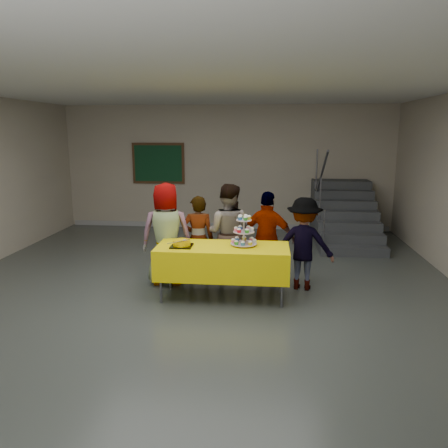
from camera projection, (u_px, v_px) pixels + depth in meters
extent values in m
plane|color=#4C514C|center=(193.00, 304.00, 6.10)|extent=(10.00, 10.00, 0.00)
cube|color=#B1A58E|center=(227.00, 168.00, 10.65)|extent=(8.00, 0.04, 3.00)
cube|color=silver|center=(190.00, 80.00, 5.48)|extent=(8.00, 10.00, 0.04)
cube|color=#999999|center=(227.00, 226.00, 10.93)|extent=(7.90, 0.03, 0.12)
cylinder|color=#595960|center=(161.00, 278.00, 6.08)|extent=(0.04, 0.04, 0.73)
cylinder|color=#595960|center=(282.00, 282.00, 5.92)|extent=(0.04, 0.04, 0.73)
cylinder|color=#595960|center=(170.00, 266.00, 6.65)|extent=(0.04, 0.04, 0.73)
cylinder|color=#595960|center=(281.00, 269.00, 6.48)|extent=(0.04, 0.04, 0.73)
cube|color=#595960|center=(223.00, 248.00, 6.20)|extent=(1.80, 0.70, 0.02)
cube|color=#FFE305|center=(223.00, 261.00, 6.24)|extent=(1.88, 0.78, 0.44)
cylinder|color=silver|center=(244.00, 245.00, 6.24)|extent=(0.18, 0.18, 0.01)
cylinder|color=silver|center=(244.00, 231.00, 6.19)|extent=(0.02, 0.02, 0.42)
cylinder|color=silver|center=(244.00, 243.00, 6.23)|extent=(0.38, 0.38, 0.01)
cylinder|color=silver|center=(244.00, 232.00, 6.20)|extent=(0.30, 0.30, 0.01)
cylinder|color=silver|center=(244.00, 220.00, 6.16)|extent=(0.22, 0.22, 0.01)
cube|color=black|center=(182.00, 246.00, 6.17)|extent=(0.30, 0.30, 0.02)
cylinder|color=#FFC800|center=(182.00, 243.00, 6.16)|extent=(0.25, 0.25, 0.07)
ellipsoid|color=#FFC800|center=(182.00, 241.00, 6.16)|extent=(0.25, 0.25, 0.05)
ellipsoid|color=white|center=(184.00, 240.00, 6.12)|extent=(0.08, 0.08, 0.02)
cube|color=silver|center=(178.00, 242.00, 6.03)|extent=(0.30, 0.16, 0.04)
imported|color=slate|center=(167.00, 234.00, 6.78)|extent=(0.84, 0.60, 1.61)
imported|color=slate|center=(198.00, 239.00, 6.94)|extent=(0.55, 0.41, 1.39)
imported|color=#5C5D65|center=(228.00, 233.00, 6.97)|extent=(0.84, 0.69, 1.57)
imported|color=slate|center=(268.00, 239.00, 6.77)|extent=(0.93, 0.59, 1.47)
imported|color=slate|center=(304.00, 244.00, 6.59)|extent=(0.99, 0.68, 1.41)
cube|color=#424447|center=(354.00, 251.00, 8.49)|extent=(1.30, 0.30, 0.18)
cube|color=#424447|center=(351.00, 243.00, 8.77)|extent=(1.30, 0.30, 0.36)
cube|color=#424447|center=(349.00, 235.00, 9.04)|extent=(1.30, 0.30, 0.54)
cube|color=#424447|center=(347.00, 228.00, 9.31)|extent=(1.30, 0.30, 0.72)
cube|color=#424447|center=(344.00, 221.00, 9.59)|extent=(1.30, 0.30, 0.90)
cube|color=#424447|center=(342.00, 214.00, 9.86)|extent=(1.30, 0.30, 1.08)
cube|color=#424447|center=(340.00, 208.00, 10.13)|extent=(1.30, 0.30, 1.26)
cube|color=#424447|center=(338.00, 206.00, 10.43)|extent=(1.30, 0.30, 1.26)
cylinder|color=#595960|center=(324.00, 233.00, 8.43)|extent=(0.04, 0.04, 0.90)
cylinder|color=#595960|center=(320.00, 199.00, 9.10)|extent=(0.04, 0.04, 0.90)
cylinder|color=#595960|center=(317.00, 169.00, 9.86)|extent=(0.04, 0.04, 0.90)
cylinder|color=#595960|center=(321.00, 177.00, 9.05)|extent=(0.04, 1.85, 1.20)
cube|color=#472B16|center=(158.00, 163.00, 10.77)|extent=(1.30, 0.04, 1.00)
cube|color=#143F22|center=(158.00, 163.00, 10.74)|extent=(1.18, 0.02, 0.88)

